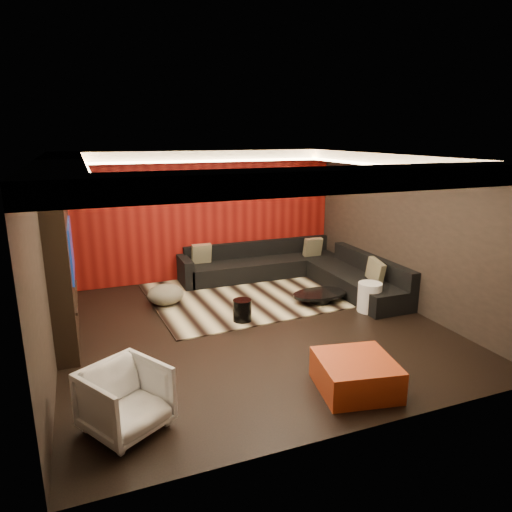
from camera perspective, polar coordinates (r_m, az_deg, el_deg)
name	(u,v)px	position (r m, az deg, el deg)	size (l,w,h in m)	color
floor	(252,327)	(7.72, -0.47, -8.92)	(6.00, 6.00, 0.02)	black
ceiling	(252,155)	(7.06, -0.52, 12.49)	(6.00, 6.00, 0.02)	silver
wall_back	(203,215)	(10.08, -6.60, 5.07)	(6.00, 0.02, 2.80)	black
wall_left	(46,265)	(6.84, -24.80, -0.98)	(0.02, 6.00, 2.80)	black
wall_right	(406,231)	(8.77, 18.26, 2.93)	(0.02, 6.00, 2.80)	black
red_feature_wall	(204,216)	(10.04, -6.54, 5.04)	(5.98, 0.05, 2.78)	#6B0C0A
soffit_back	(205,156)	(9.64, -6.35, 12.36)	(6.00, 0.60, 0.22)	silver
soffit_front	(349,179)	(4.65, 11.53, 9.41)	(6.00, 0.60, 0.22)	silver
soffit_left	(60,168)	(6.61, -23.32, 10.09)	(0.60, 4.80, 0.22)	silver
soffit_right	(398,160)	(8.41, 17.32, 11.41)	(0.60, 4.80, 0.22)	silver
cove_back	(210,161)	(9.31, -5.78, 11.73)	(4.80, 0.08, 0.04)	#FFD899
cove_front	(331,185)	(4.95, 9.34, 8.79)	(4.80, 0.08, 0.04)	#FFD899
cove_left	(88,174)	(6.62, -20.27, 9.59)	(0.08, 4.80, 0.04)	#FFD899
cove_right	(381,166)	(8.21, 15.37, 10.85)	(0.08, 4.80, 0.04)	#FFD899
tv_surround	(62,272)	(7.48, -23.11, -1.89)	(0.30, 2.00, 2.20)	black
tv_screen	(71,249)	(7.39, -22.15, 0.82)	(0.04, 1.30, 0.80)	black
tv_shelf	(76,296)	(7.60, -21.60, -4.67)	(0.04, 1.60, 0.04)	black
rug	(253,293)	(9.23, -0.37, -4.68)	(4.00, 3.00, 0.02)	beige
coffee_table	(320,297)	(8.81, 8.03, -5.11)	(1.11, 1.11, 0.19)	black
drum_stool	(242,310)	(7.85, -1.74, -6.79)	(0.32, 0.32, 0.37)	black
striped_pouf	(166,294)	(8.76, -11.24, -4.73)	(0.67, 0.67, 0.37)	beige
white_side_table	(369,297)	(8.53, 14.00, -5.01)	(0.43, 0.43, 0.53)	white
orange_ottoman	(356,374)	(6.03, 12.33, -14.26)	(0.92, 0.92, 0.41)	#AD2516
armchair	(126,399)	(5.32, -15.99, -16.84)	(0.78, 0.80, 0.73)	white
sectional_sofa	(297,271)	(9.88, 5.10, -1.86)	(3.65, 3.50, 0.75)	black
throw_pillows	(293,256)	(9.67, 4.71, -0.04)	(3.01, 2.81, 0.50)	beige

